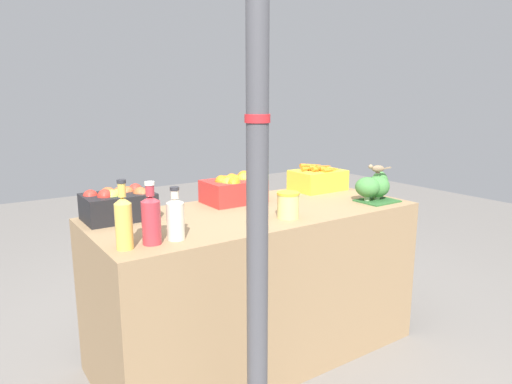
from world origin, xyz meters
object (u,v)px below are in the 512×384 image
apple_crate (119,203)px  orange_crate (233,188)px  juice_bottle_golden (124,221)px  juice_bottle_ruby (151,218)px  broccoli_pile (375,187)px  support_pole (257,141)px  carrot_crate (318,179)px  sparrow_bird (377,168)px  juice_bottle_cloudy (176,218)px  pickle_jar (288,205)px

apple_crate → orange_crate: size_ratio=1.00×
juice_bottle_golden → juice_bottle_ruby: juice_bottle_golden is taller
juice_bottle_golden → broccoli_pile: bearing=1.5°
broccoli_pile → juice_bottle_golden: bearing=-178.5°
support_pole → broccoli_pile: size_ratio=10.38×
carrot_crate → juice_bottle_golden: (-1.44, -0.47, 0.04)m
orange_crate → juice_bottle_golden: (-0.79, -0.47, 0.03)m
apple_crate → sparrow_bird: bearing=-17.9°
sparrow_bird → support_pole: bearing=55.0°
orange_crate → juice_bottle_ruby: size_ratio=1.26×
juice_bottle_cloudy → sparrow_bird: bearing=1.1°
apple_crate → carrot_crate: bearing=0.0°
apple_crate → pickle_jar: 0.84m
juice_bottle_golden → juice_bottle_cloudy: bearing=-0.0°
carrot_crate → juice_bottle_golden: 1.51m
juice_bottle_ruby → pickle_jar: (0.72, 0.01, -0.04)m
pickle_jar → sparrow_bird: 0.67m
apple_crate → juice_bottle_golden: (-0.13, -0.47, 0.03)m
juice_bottle_ruby → sparrow_bird: juice_bottle_ruby is taller
pickle_jar → support_pole: bearing=-138.7°
carrot_crate → juice_bottle_cloudy: 1.30m
broccoli_pile → juice_bottle_ruby: bearing=-178.4°
carrot_crate → sparrow_bird: size_ratio=2.78×
apple_crate → juice_bottle_cloudy: bearing=-78.7°
juice_bottle_ruby → sparrow_bird: (1.38, 0.02, 0.08)m
sparrow_bird → juice_bottle_golden: bearing=35.5°
juice_bottle_ruby → apple_crate: bearing=88.3°
juice_bottle_golden → pickle_jar: 0.84m
support_pole → sparrow_bird: support_pole is taller
support_pole → orange_crate: bearing=64.0°
pickle_jar → orange_crate: bearing=95.6°
carrot_crate → broccoli_pile: carrot_crate is taller
support_pole → juice_bottle_cloudy: bearing=110.6°
apple_crate → juice_bottle_ruby: bearing=-91.7°
juice_bottle_golden → pickle_jar: (0.84, 0.01, -0.05)m
broccoli_pile → juice_bottle_golden: 1.50m
apple_crate → orange_crate: bearing=0.3°
orange_crate → pickle_jar: bearing=-84.4°
orange_crate → juice_bottle_golden: bearing=-149.3°
juice_bottle_golden → sparrow_bird: bearing=0.9°
pickle_jar → sparrow_bird: sparrow_bird is taller
carrot_crate → pickle_jar: 0.75m
juice_bottle_golden → orange_crate: bearing=30.7°
support_pole → carrot_crate: bearing=38.8°
broccoli_pile → juice_bottle_cloudy: bearing=-178.2°
carrot_crate → sparrow_bird: sparrow_bird is taller
carrot_crate → juice_bottle_cloudy: size_ratio=1.45×
support_pole → juice_bottle_golden: 0.63m
sparrow_bird → juice_bottle_cloudy: bearing=35.6°
sparrow_bird → carrot_crate: bearing=-48.4°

